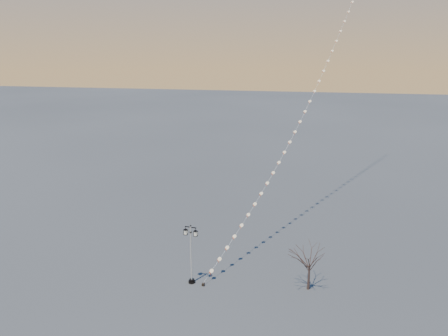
# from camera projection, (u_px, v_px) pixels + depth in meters

# --- Properties ---
(ground) EXTENTS (300.00, 300.00, 0.00)m
(ground) POSITION_uv_depth(u_px,v_px,m) (202.00, 293.00, 32.03)
(ground) COLOR #414242
(ground) RESTS_ON ground
(street_lamp) EXTENTS (1.23, 0.54, 4.86)m
(street_lamp) POSITION_uv_depth(u_px,v_px,m) (191.00, 251.00, 32.69)
(street_lamp) COLOR black
(street_lamp) RESTS_ON ground
(bare_tree) EXTENTS (2.14, 2.14, 3.56)m
(bare_tree) POSITION_uv_depth(u_px,v_px,m) (310.00, 260.00, 31.87)
(bare_tree) COLOR #3B2922
(bare_tree) RESTS_ON ground
(kite_train) EXTENTS (15.77, 36.34, 32.36)m
(kite_train) POSITION_uv_depth(u_px,v_px,m) (314.00, 63.00, 44.04)
(kite_train) COLOR black
(kite_train) RESTS_ON ground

